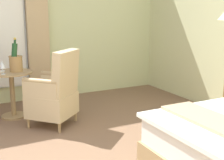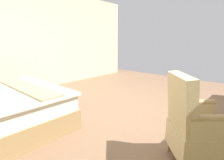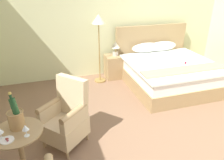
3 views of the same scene
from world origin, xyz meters
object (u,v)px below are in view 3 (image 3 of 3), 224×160
(armchair_by_window, at_px, (66,118))
(floor_lamp_brass, at_px, (99,28))
(bedside_lamp, at_px, (115,47))
(wine_glass_near_bucket, at_px, (0,131))
(wine_glass_near_edge, at_px, (25,128))
(champagne_bucket, at_px, (16,117))
(snack_plate, at_px, (7,140))
(side_table_round, at_px, (20,148))
(nightstand, at_px, (115,66))
(bed, at_px, (168,71))

(armchair_by_window, bearing_deg, floor_lamp_brass, 63.04)
(bedside_lamp, xyz_separation_m, wine_glass_near_bucket, (-2.25, -2.71, -0.03))
(bedside_lamp, bearing_deg, armchair_by_window, -124.43)
(wine_glass_near_bucket, xyz_separation_m, wine_glass_near_edge, (0.27, -0.03, 0.00))
(bedside_lamp, height_order, champagne_bucket, champagne_bucket)
(wine_glass_near_edge, bearing_deg, champagne_bucket, 118.91)
(floor_lamp_brass, distance_m, snack_plate, 3.24)
(floor_lamp_brass, relative_size, side_table_round, 2.39)
(nightstand, bearing_deg, snack_plate, -128.42)
(snack_plate, bearing_deg, bedside_lamp, 51.58)
(bed, height_order, champagne_bucket, bed)
(nightstand, height_order, champagne_bucket, champagne_bucket)
(nightstand, distance_m, floor_lamp_brass, 1.14)
(bed, height_order, snack_plate, bed)
(bedside_lamp, height_order, floor_lamp_brass, floor_lamp_brass)
(nightstand, height_order, armchair_by_window, armchair_by_window)
(side_table_round, height_order, wine_glass_near_edge, wine_glass_near_edge)
(wine_glass_near_edge, distance_m, armchair_by_window, 0.84)
(nightstand, xyz_separation_m, wine_glass_near_bucket, (-2.25, -2.71, 0.50))
(snack_plate, bearing_deg, wine_glass_near_edge, 6.49)
(floor_lamp_brass, bearing_deg, nightstand, 14.37)
(nightstand, height_order, wine_glass_near_bucket, wine_glass_near_bucket)
(floor_lamp_brass, xyz_separation_m, wine_glass_near_edge, (-1.54, -2.62, -0.54))
(bed, height_order, wine_glass_near_bucket, bed)
(wine_glass_near_bucket, bearing_deg, snack_plate, -38.79)
(bedside_lamp, bearing_deg, wine_glass_near_bucket, -129.75)
(bedside_lamp, distance_m, armchair_by_window, 2.64)
(nightstand, height_order, floor_lamp_brass, floor_lamp_brass)
(floor_lamp_brass, bearing_deg, snack_plate, -123.45)
(side_table_round, bearing_deg, bedside_lamp, 51.20)
(bedside_lamp, relative_size, side_table_round, 0.53)
(snack_plate, xyz_separation_m, armchair_by_window, (0.71, 0.60, -0.24))
(bedside_lamp, distance_m, champagne_bucket, 3.28)
(snack_plate, bearing_deg, wine_glass_near_bucket, 141.21)
(nightstand, height_order, snack_plate, snack_plate)
(floor_lamp_brass, relative_size, champagne_bucket, 3.31)
(side_table_round, xyz_separation_m, champagne_bucket, (0.01, 0.07, 0.41))
(wine_glass_near_edge, bearing_deg, wine_glass_near_bucket, 174.17)
(wine_glass_near_bucket, distance_m, snack_plate, 0.13)
(nightstand, height_order, wine_glass_near_edge, wine_glass_near_edge)
(champagne_bucket, bearing_deg, floor_lamp_brass, 55.81)
(floor_lamp_brass, distance_m, wine_glass_near_bucket, 3.21)
(champagne_bucket, height_order, snack_plate, champagne_bucket)
(nightstand, bearing_deg, side_table_round, -128.81)
(wine_glass_near_edge, bearing_deg, bed, 32.82)
(wine_glass_near_edge, bearing_deg, floor_lamp_brass, 59.58)
(nightstand, relative_size, champagne_bucket, 1.20)
(champagne_bucket, relative_size, wine_glass_near_edge, 3.22)
(bedside_lamp, relative_size, floor_lamp_brass, 0.22)
(bed, height_order, floor_lamp_brass, floor_lamp_brass)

